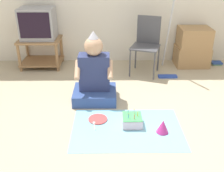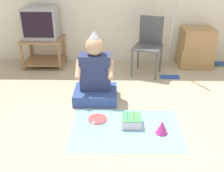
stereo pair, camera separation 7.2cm
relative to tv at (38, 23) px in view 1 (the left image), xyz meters
name	(u,v)px [view 1 (the left image)]	position (x,y,z in m)	size (l,w,h in m)	color
ground_plane	(155,135)	(1.57, -1.91, -0.70)	(16.00, 16.00, 0.00)	tan
tv_stand	(41,50)	(0.00, -0.02, -0.43)	(0.65, 0.50, 0.46)	#997047
tv	(38,23)	(0.00, 0.00, 0.00)	(0.52, 0.42, 0.48)	#99999E
folding_chair	(147,41)	(1.67, -0.27, -0.21)	(0.51, 0.50, 0.85)	#4C4C51
cardboard_box_stack	(193,47)	(2.47, 0.00, -0.39)	(0.53, 0.41, 0.63)	#A87F51
dust_mop	(168,50)	(1.98, -0.37, -0.31)	(0.28, 0.49, 1.30)	#2D4CB2
book_pile	(216,63)	(2.91, 0.02, -0.68)	(0.17, 0.14, 0.05)	#60936B
person_seated	(94,77)	(0.92, -1.15, -0.40)	(0.53, 0.45, 0.88)	#334C8C
party_cloth	(127,129)	(1.29, -1.81, -0.70)	(1.15, 0.76, 0.01)	#7FC6E0
birthday_cake	(132,120)	(1.35, -1.73, -0.65)	(0.21, 0.21, 0.16)	silver
party_hat_blue	(163,126)	(1.65, -1.87, -0.63)	(0.13, 0.13, 0.14)	#CC338C
paper_plate	(98,119)	(0.97, -1.63, -0.69)	(0.21, 0.21, 0.01)	#D84C4C
plastic_spoon_near	(94,124)	(0.94, -1.73, -0.69)	(0.04, 0.14, 0.01)	white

